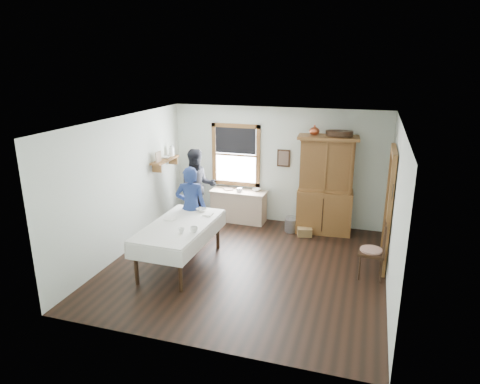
{
  "coord_description": "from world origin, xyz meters",
  "views": [
    {
      "loc": [
        2.04,
        -6.98,
        3.7
      ],
      "look_at": [
        -0.22,
        0.3,
        1.34
      ],
      "focal_mm": 32.0,
      "sensor_mm": 36.0,
      "label": 1
    }
  ],
  "objects_px": {
    "work_counter": "(239,206)",
    "wicker_basket": "(305,232)",
    "dining_table": "(180,245)",
    "figure_dark": "(198,190)",
    "pail": "(291,225)",
    "spindle_chair": "(372,249)",
    "china_hutch": "(326,185)",
    "woman_blue": "(191,210)"
  },
  "relations": [
    {
      "from": "dining_table",
      "to": "wicker_basket",
      "type": "height_order",
      "value": "dining_table"
    },
    {
      "from": "work_counter",
      "to": "wicker_basket",
      "type": "xyz_separation_m",
      "value": [
        1.66,
        -0.45,
        -0.29
      ]
    },
    {
      "from": "work_counter",
      "to": "figure_dark",
      "type": "bearing_deg",
      "value": -152.09
    },
    {
      "from": "spindle_chair",
      "to": "wicker_basket",
      "type": "distance_m",
      "value": 2.1
    },
    {
      "from": "wicker_basket",
      "to": "woman_blue",
      "type": "relative_size",
      "value": 0.2
    },
    {
      "from": "work_counter",
      "to": "pail",
      "type": "bearing_deg",
      "value": -10.39
    },
    {
      "from": "work_counter",
      "to": "dining_table",
      "type": "relative_size",
      "value": 0.64
    },
    {
      "from": "figure_dark",
      "to": "wicker_basket",
      "type": "bearing_deg",
      "value": -30.42
    },
    {
      "from": "wicker_basket",
      "to": "work_counter",
      "type": "bearing_deg",
      "value": 164.83
    },
    {
      "from": "woman_blue",
      "to": "wicker_basket",
      "type": "bearing_deg",
      "value": -162.97
    },
    {
      "from": "china_hutch",
      "to": "figure_dark",
      "type": "bearing_deg",
      "value": -177.42
    },
    {
      "from": "spindle_chair",
      "to": "pail",
      "type": "relative_size",
      "value": 3.54
    },
    {
      "from": "china_hutch",
      "to": "woman_blue",
      "type": "relative_size",
      "value": 1.37
    },
    {
      "from": "work_counter",
      "to": "dining_table",
      "type": "xyz_separation_m",
      "value": [
        -0.35,
        -2.53,
        0.03
      ]
    },
    {
      "from": "spindle_chair",
      "to": "woman_blue",
      "type": "bearing_deg",
      "value": 178.74
    },
    {
      "from": "spindle_chair",
      "to": "pail",
      "type": "height_order",
      "value": "spindle_chair"
    },
    {
      "from": "work_counter",
      "to": "figure_dark",
      "type": "distance_m",
      "value": 1.06
    },
    {
      "from": "woman_blue",
      "to": "spindle_chair",
      "type": "bearing_deg",
      "value": 162.67
    },
    {
      "from": "dining_table",
      "to": "figure_dark",
      "type": "distance_m",
      "value": 2.2
    },
    {
      "from": "woman_blue",
      "to": "figure_dark",
      "type": "bearing_deg",
      "value": -86.45
    },
    {
      "from": "pail",
      "to": "figure_dark",
      "type": "relative_size",
      "value": 0.18
    },
    {
      "from": "dining_table",
      "to": "woman_blue",
      "type": "xyz_separation_m",
      "value": [
        -0.13,
        0.83,
        0.38
      ]
    },
    {
      "from": "pail",
      "to": "wicker_basket",
      "type": "height_order",
      "value": "pail"
    },
    {
      "from": "pail",
      "to": "figure_dark",
      "type": "xyz_separation_m",
      "value": [
        -2.18,
        -0.14,
        0.67
      ]
    },
    {
      "from": "china_hutch",
      "to": "wicker_basket",
      "type": "height_order",
      "value": "china_hutch"
    },
    {
      "from": "spindle_chair",
      "to": "pail",
      "type": "xyz_separation_m",
      "value": [
        -1.74,
        1.67,
        -0.38
      ]
    },
    {
      "from": "wicker_basket",
      "to": "figure_dark",
      "type": "distance_m",
      "value": 2.63
    },
    {
      "from": "wicker_basket",
      "to": "figure_dark",
      "type": "bearing_deg",
      "value": 179.39
    },
    {
      "from": "spindle_chair",
      "to": "woman_blue",
      "type": "distance_m",
      "value": 3.56
    },
    {
      "from": "work_counter",
      "to": "china_hutch",
      "type": "bearing_deg",
      "value": -0.55
    },
    {
      "from": "china_hutch",
      "to": "wicker_basket",
      "type": "bearing_deg",
      "value": -137.95
    },
    {
      "from": "work_counter",
      "to": "woman_blue",
      "type": "xyz_separation_m",
      "value": [
        -0.48,
        -1.7,
        0.41
      ]
    },
    {
      "from": "dining_table",
      "to": "pail",
      "type": "distance_m",
      "value": 2.81
    },
    {
      "from": "work_counter",
      "to": "wicker_basket",
      "type": "relative_size",
      "value": 4.25
    },
    {
      "from": "dining_table",
      "to": "spindle_chair",
      "type": "relative_size",
      "value": 1.95
    },
    {
      "from": "spindle_chair",
      "to": "figure_dark",
      "type": "distance_m",
      "value": 4.22
    },
    {
      "from": "woman_blue",
      "to": "work_counter",
      "type": "bearing_deg",
      "value": -118.9
    },
    {
      "from": "dining_table",
      "to": "wicker_basket",
      "type": "distance_m",
      "value": 2.9
    },
    {
      "from": "china_hutch",
      "to": "dining_table",
      "type": "xyz_separation_m",
      "value": [
        -2.36,
        -2.45,
        -0.68
      ]
    },
    {
      "from": "spindle_chair",
      "to": "woman_blue",
      "type": "height_order",
      "value": "woman_blue"
    },
    {
      "from": "dining_table",
      "to": "figure_dark",
      "type": "height_order",
      "value": "figure_dark"
    },
    {
      "from": "work_counter",
      "to": "woman_blue",
      "type": "distance_m",
      "value": 1.81
    }
  ]
}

